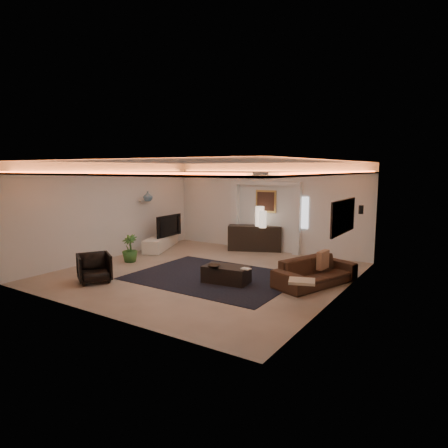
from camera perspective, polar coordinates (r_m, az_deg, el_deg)
The scene contains 33 objects.
floor at distance 10.39m, azimuth -2.75°, elevation -7.15°, with size 7.00×7.00×0.00m, color tan.
ceiling at distance 10.02m, azimuth -2.86°, elevation 9.06°, with size 7.00×7.00×0.00m, color white.
wall_back at distance 13.09m, azimuth 6.18°, elevation 2.44°, with size 7.00×7.00×0.00m, color silver.
wall_front at distance 7.58m, azimuth -18.45°, elevation -2.07°, with size 7.00×7.00×0.00m, color silver.
wall_left at distance 12.46m, azimuth -15.99°, elevation 1.89°, with size 7.00×7.00×0.00m, color silver.
wall_right at distance 8.56m, azimuth 16.58°, elevation -0.85°, with size 7.00×7.00×0.00m, color silver.
cove_soffit at distance 10.02m, azimuth -2.85°, elevation 7.46°, with size 7.00×7.00×0.04m, color silver.
daylight_slit at distance 12.53m, azimuth 11.65°, elevation 1.61°, with size 0.25×0.03×1.00m, color white.
area_rug at distance 10.01m, azimuth -1.54°, elevation -7.71°, with size 4.00×3.00×0.01m, color black.
pilaster_left at distance 13.59m, azimuth 1.64°, elevation 1.21°, with size 0.22×0.20×2.20m, color silver.
pilaster_right at distance 12.56m, azimuth 10.64°, elevation 0.51°, with size 0.22×0.20×2.20m, color silver.
alcove_header at distance 12.94m, azimuth 6.04°, elevation 5.93°, with size 2.52×0.20×0.12m, color silver.
painting_frame at distance 13.04m, azimuth 6.14°, elevation 3.31°, with size 0.74×0.04×0.74m, color tan.
painting_canvas at distance 13.02m, azimuth 6.09°, elevation 3.30°, with size 0.62×0.02×0.62m, color #4C2D1E.
art_panel_frame at distance 8.82m, azimuth 17.02°, elevation 1.03°, with size 0.04×1.64×0.74m, color black.
art_panel_gold at distance 8.83m, azimuth 16.86°, elevation 1.04°, with size 0.02×1.50×0.62m, color tan.
wall_sconce at distance 10.68m, azimuth 19.37°, elevation 1.99°, with size 0.12×0.12×0.22m, color black.
wall_niche at distance 13.36m, azimuth -11.33°, elevation 3.31°, with size 0.10×0.55×0.04m, color silver.
console at distance 13.14m, azimuth 4.52°, elevation -2.14°, with size 1.76×0.55×0.88m, color black.
lamp_left at distance 12.96m, azimuth 5.23°, elevation 0.80°, with size 0.29×0.29×0.65m, color #FFE5C5.
lamp_right at distance 12.60m, azimuth 5.67°, elevation 0.58°, with size 0.24×0.24×0.54m, color #F0DEC4.
media_ledge at distance 13.63m, azimuth -9.16°, elevation -2.59°, with size 0.56×2.25×0.42m, color silver.
tv at distance 13.49m, azimuth -8.45°, elevation -0.15°, with size 0.17×1.26×0.73m, color black.
figurine at distance 13.68m, azimuth -8.74°, elevation -0.78°, with size 0.13×0.13×0.36m, color black.
ginger_jar at distance 13.00m, azimuth -11.06°, elevation 3.99°, with size 0.31×0.31×0.33m, color slate.
plant at distance 11.82m, azimuth -13.59°, elevation -3.49°, with size 0.45×0.45×0.80m, color #366628.
sofa at distance 9.55m, azimuth 13.21°, elevation -6.78°, with size 0.85×2.16×0.63m, color #302217.
throw_blanket at distance 7.85m, azimuth 11.30°, elevation -8.20°, with size 0.50×0.41×0.06m, color beige.
throw_pillow at distance 9.74m, azimuth 14.23°, elevation -5.09°, with size 0.13×0.44×0.44m, color #AC7754.
coffee_table at distance 9.48m, azimuth 0.32°, elevation -7.36°, with size 1.09×0.59×0.41m, color black.
bowl at distance 9.26m, azimuth -1.47°, elevation -6.19°, with size 0.31×0.31×0.08m, color black.
magazine at distance 9.15m, azimuth 3.22°, elevation -6.51°, with size 0.22×0.16×0.03m, color white.
armchair at distance 10.02m, azimuth -18.41°, elevation -6.08°, with size 0.75×0.77×0.70m, color black.
Camera 1 is at (5.85, -8.13, 2.74)m, focal length 31.32 mm.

